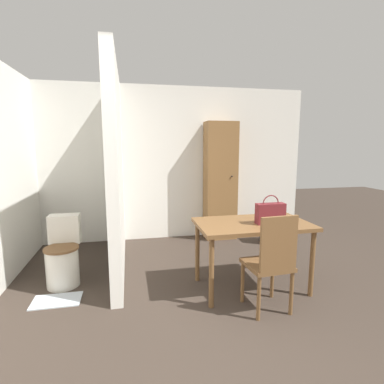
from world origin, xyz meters
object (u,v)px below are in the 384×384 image
dining_table (252,230)px  toilet (63,256)px  wooden_chair (271,261)px  handbag (270,213)px  space_heater (272,229)px  wooden_cabinet (220,181)px

dining_table → toilet: toilet is taller
wooden_chair → handbag: handbag is taller
wooden_chair → space_heater: 2.14m
wooden_chair → toilet: size_ratio=1.26×
toilet → wooden_chair: bearing=-27.3°
handbag → space_heater: 1.79m
toilet → wooden_cabinet: 2.65m
handbag → space_heater: handbag is taller
wooden_cabinet → handbag: bearing=-91.2°
dining_table → wooden_cabinet: 1.85m
wooden_chair → toilet: 2.28m
toilet → handbag: handbag is taller
dining_table → wooden_cabinet: size_ratio=0.62×
dining_table → wooden_chair: size_ratio=1.25×
dining_table → wooden_cabinet: bearing=83.7°
dining_table → handbag: 0.27m
space_heater → dining_table: bearing=-124.3°
handbag → wooden_chair: bearing=-113.7°
wooden_cabinet → dining_table: bearing=-96.3°
wooden_chair → dining_table: bearing=83.7°
dining_table → wooden_cabinet: wooden_cabinet is taller
wooden_chair → handbag: 0.57m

